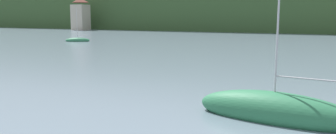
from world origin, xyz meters
The scene contains 4 objects.
wooded_hillside centered at (-4.45, 159.38, 8.04)m, with size 352.00×69.32×53.38m.
shore_building_west centered at (-62.62, 112.89, 4.80)m, with size 4.73×4.32×9.88m.
sailboat_mid_0 centered at (6.86, 43.03, 0.40)m, with size 6.95×2.46×10.21m.
sailboat_far_1 centered at (-31.29, 74.84, 0.22)m, with size 4.22×3.19×5.96m.
Camera 1 is at (9.05, 28.17, 4.46)m, focal length 36.70 mm.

